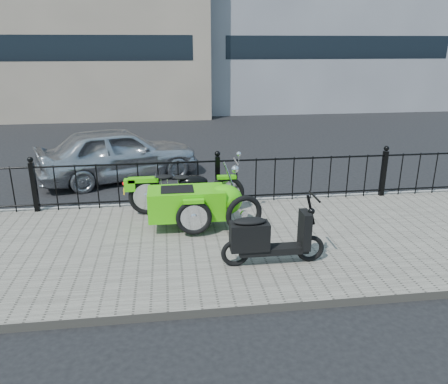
{
  "coord_description": "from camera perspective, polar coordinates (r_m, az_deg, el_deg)",
  "views": [
    {
      "loc": [
        -0.96,
        -6.95,
        3.19
      ],
      "look_at": [
        -0.06,
        -0.1,
        0.83
      ],
      "focal_mm": 35.0,
      "sensor_mm": 36.0,
      "label": 1
    }
  ],
  "objects": [
    {
      "name": "ground",
      "position": [
        7.71,
        0.31,
        -5.56
      ],
      "size": [
        120.0,
        120.0,
        0.0
      ],
      "primitive_type": "plane",
      "color": "black",
      "rests_on": "ground"
    },
    {
      "name": "sidewalk",
      "position": [
        7.23,
        0.86,
        -6.75
      ],
      "size": [
        30.0,
        3.8,
        0.12
      ],
      "primitive_type": "cube",
      "color": "#666056",
      "rests_on": "ground"
    },
    {
      "name": "curb",
      "position": [
        9.01,
        -0.94,
        -1.45
      ],
      "size": [
        30.0,
        0.1,
        0.12
      ],
      "primitive_type": "cube",
      "color": "gray",
      "rests_on": "ground"
    },
    {
      "name": "iron_fence",
      "position": [
        8.7,
        -0.85,
        1.49
      ],
      "size": [
        14.11,
        0.11,
        1.08
      ],
      "color": "black",
      "rests_on": "sidewalk"
    },
    {
      "name": "motorcycle_sidecar",
      "position": [
        7.66,
        -3.66,
        -0.97
      ],
      "size": [
        2.28,
        1.48,
        0.98
      ],
      "color": "black",
      "rests_on": "sidewalk"
    },
    {
      "name": "scooter",
      "position": [
        6.34,
        5.56,
        -6.09
      ],
      "size": [
        1.53,
        0.45,
        1.04
      ],
      "color": "black",
      "rests_on": "sidewalk"
    },
    {
      "name": "spare_tire",
      "position": [
        7.38,
        2.63,
        -2.9
      ],
      "size": [
        0.67,
        0.25,
        0.66
      ],
      "primitive_type": "torus",
      "rotation": [
        1.57,
        0.0,
        0.25
      ],
      "color": "black",
      "rests_on": "sidewalk"
    },
    {
      "name": "sedan_car",
      "position": [
        10.94,
        -13.59,
        4.94
      ],
      "size": [
        4.11,
        2.78,
        1.3
      ],
      "primitive_type": "imported",
      "rotation": [
        0.0,
        0.0,
        1.93
      ],
      "color": "#ABADB2",
      "rests_on": "ground"
    }
  ]
}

